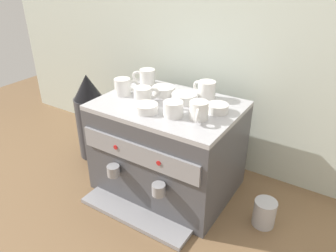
# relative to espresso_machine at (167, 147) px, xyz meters

# --- Properties ---
(ground_plane) EXTENTS (4.00, 4.00, 0.00)m
(ground_plane) POSITION_rel_espresso_machine_xyz_m (0.00, 0.00, -0.22)
(ground_plane) COLOR brown
(tiled_backsplash_wall) EXTENTS (2.80, 0.03, 1.07)m
(tiled_backsplash_wall) POSITION_rel_espresso_machine_xyz_m (0.00, 0.35, 0.31)
(tiled_backsplash_wall) COLOR silver
(tiled_backsplash_wall) RESTS_ON ground_plane
(espresso_machine) EXTENTS (0.63, 0.57, 0.45)m
(espresso_machine) POSITION_rel_espresso_machine_xyz_m (0.00, 0.00, 0.00)
(espresso_machine) COLOR #4C4C51
(espresso_machine) RESTS_ON ground_plane
(ceramic_cup_0) EXTENTS (0.08, 0.11, 0.07)m
(ceramic_cup_0) POSITION_rel_espresso_machine_xyz_m (0.19, -0.06, 0.26)
(ceramic_cup_0) COLOR white
(ceramic_cup_0) RESTS_ON espresso_machine
(ceramic_cup_1) EXTENTS (0.09, 0.11, 0.07)m
(ceramic_cup_1) POSITION_rel_espresso_machine_xyz_m (-0.10, -0.04, 0.26)
(ceramic_cup_1) COLOR white
(ceramic_cup_1) RESTS_ON espresso_machine
(ceramic_cup_2) EXTENTS (0.08, 0.11, 0.06)m
(ceramic_cup_2) POSITION_rel_espresso_machine_xyz_m (0.08, -0.09, 0.26)
(ceramic_cup_2) COLOR white
(ceramic_cup_2) RESTS_ON espresso_machine
(ceramic_cup_3) EXTENTS (0.10, 0.10, 0.08)m
(ceramic_cup_3) POSITION_rel_espresso_machine_xyz_m (-0.23, -0.02, 0.26)
(ceramic_cup_3) COLOR white
(ceramic_cup_3) RESTS_ON espresso_machine
(ceramic_cup_4) EXTENTS (0.12, 0.08, 0.08)m
(ceramic_cup_4) POSITION_rel_espresso_machine_xyz_m (-0.23, 0.16, 0.26)
(ceramic_cup_4) COLOR white
(ceramic_cup_4) RESTS_ON espresso_machine
(ceramic_cup_5) EXTENTS (0.12, 0.08, 0.08)m
(ceramic_cup_5) POSITION_rel_espresso_machine_xyz_m (0.11, 0.14, 0.27)
(ceramic_cup_5) COLOR white
(ceramic_cup_5) RESTS_ON espresso_machine
(ceramic_bowl_0) EXTENTS (0.11, 0.11, 0.04)m
(ceramic_bowl_0) POSITION_rel_espresso_machine_xyz_m (-0.07, 0.08, 0.25)
(ceramic_bowl_0) COLOR white
(ceramic_bowl_0) RESTS_ON espresso_machine
(ceramic_bowl_1) EXTENTS (0.10, 0.10, 0.04)m
(ceramic_bowl_1) POSITION_rel_espresso_machine_xyz_m (-0.03, -0.12, 0.24)
(ceramic_bowl_1) COLOR white
(ceramic_bowl_1) RESTS_ON espresso_machine
(ceramic_bowl_2) EXTENTS (0.09, 0.09, 0.04)m
(ceramic_bowl_2) POSITION_rel_espresso_machine_xyz_m (0.22, 0.04, 0.24)
(ceramic_bowl_2) COLOR white
(ceramic_bowl_2) RESTS_ON espresso_machine
(ceramic_bowl_3) EXTENTS (0.11, 0.11, 0.04)m
(ceramic_bowl_3) POSITION_rel_espresso_machine_xyz_m (0.05, 0.06, 0.24)
(ceramic_bowl_3) COLOR white
(ceramic_bowl_3) RESTS_ON espresso_machine
(coffee_grinder) EXTENTS (0.16, 0.16, 0.48)m
(coffee_grinder) POSITION_rel_espresso_machine_xyz_m (-0.51, 0.02, 0.02)
(coffee_grinder) COLOR #333338
(coffee_grinder) RESTS_ON ground_plane
(milk_pitcher) EXTENTS (0.10, 0.10, 0.12)m
(milk_pitcher) POSITION_rel_espresso_machine_xyz_m (0.49, -0.01, -0.16)
(milk_pitcher) COLOR #B7B7BC
(milk_pitcher) RESTS_ON ground_plane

